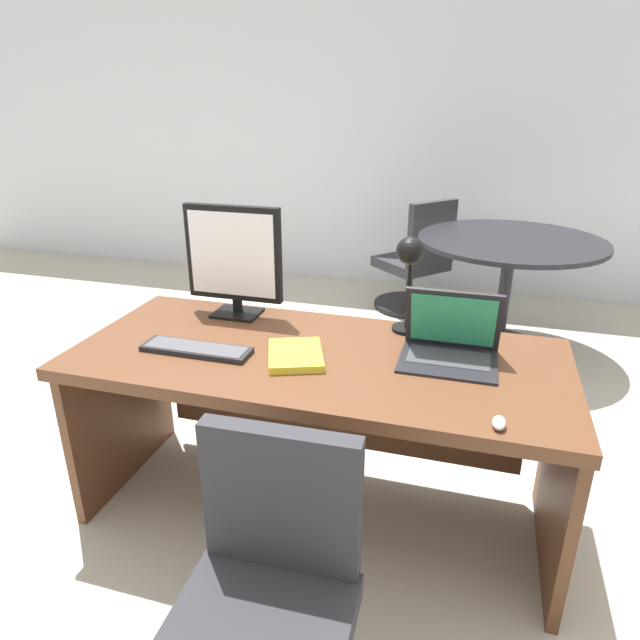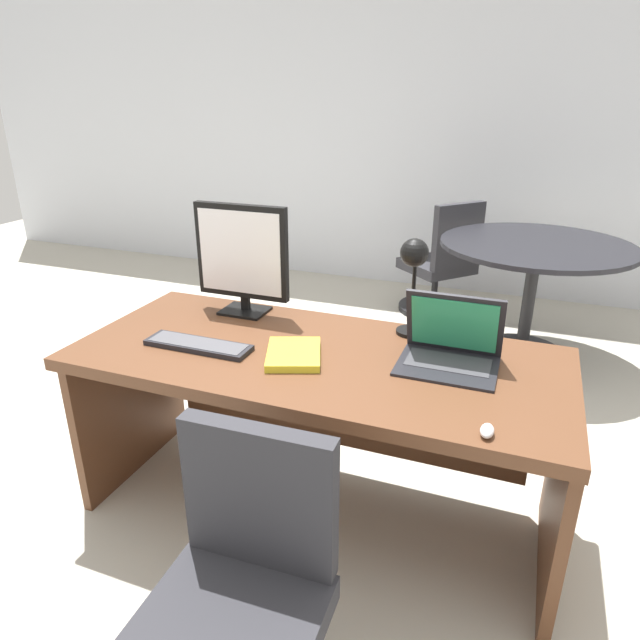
% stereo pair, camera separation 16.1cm
% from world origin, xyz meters
% --- Properties ---
extents(ground, '(12.00, 12.00, 0.00)m').
position_xyz_m(ground, '(0.00, 1.50, 0.00)').
color(ground, '#B7B2A3').
extents(back_wall, '(10.00, 0.10, 2.80)m').
position_xyz_m(back_wall, '(0.00, 3.21, 1.40)').
color(back_wall, silver).
rests_on(back_wall, ground).
extents(desk, '(1.86, 0.81, 0.74)m').
position_xyz_m(desk, '(0.00, 0.04, 0.56)').
color(desk, '#56331E').
rests_on(desk, ground).
extents(monitor, '(0.43, 0.16, 0.48)m').
position_xyz_m(monitor, '(-0.45, 0.28, 1.00)').
color(monitor, black).
rests_on(monitor, desk).
extents(laptop, '(0.35, 0.28, 0.26)m').
position_xyz_m(laptop, '(0.48, 0.11, 0.82)').
color(laptop, black).
rests_on(laptop, desk).
extents(keyboard, '(0.42, 0.12, 0.02)m').
position_xyz_m(keyboard, '(-0.44, -0.12, 0.75)').
color(keyboard, black).
rests_on(keyboard, desk).
extents(mouse, '(0.04, 0.07, 0.03)m').
position_xyz_m(mouse, '(0.66, -0.33, 0.75)').
color(mouse, silver).
rests_on(mouse, desk).
extents(desk_lamp, '(0.12, 0.15, 0.40)m').
position_xyz_m(desk_lamp, '(0.29, 0.29, 1.03)').
color(desk_lamp, black).
rests_on(desk_lamp, desk).
extents(book, '(0.27, 0.31, 0.03)m').
position_xyz_m(book, '(-0.06, -0.07, 0.75)').
color(book, yellow).
rests_on(book, desk).
extents(office_chair, '(0.56, 0.56, 0.86)m').
position_xyz_m(office_chair, '(0.11, -0.86, 0.34)').
color(office_chair, black).
rests_on(office_chair, ground).
extents(meeting_table, '(1.20, 1.20, 0.78)m').
position_xyz_m(meeting_table, '(0.74, 1.92, 0.59)').
color(meeting_table, black).
rests_on(meeting_table, ground).
extents(meeting_chair_near, '(0.66, 0.65, 0.91)m').
position_xyz_m(meeting_chair_near, '(0.08, 2.50, 0.35)').
color(meeting_chair_near, black).
rests_on(meeting_chair_near, ground).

